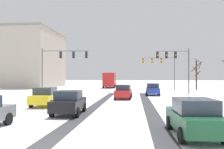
# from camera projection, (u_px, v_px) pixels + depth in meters

# --- Properties ---
(ground_plane) EXTENTS (300.00, 300.00, 0.00)m
(ground_plane) POSITION_uv_depth(u_px,v_px,m) (63.00, 146.00, 8.80)
(ground_plane) COLOR white
(wheel_track_left_lane) EXTENTS (0.96, 30.25, 0.01)m
(wheel_track_left_lane) POSITION_uv_depth(u_px,v_px,m) (148.00, 104.00, 22.13)
(wheel_track_left_lane) COLOR #38383D
(wheel_track_left_lane) RESTS_ON ground
(wheel_track_right_lane) EXTENTS (0.92, 30.25, 0.01)m
(wheel_track_right_lane) POSITION_uv_depth(u_px,v_px,m) (98.00, 104.00, 22.56)
(wheel_track_right_lane) COLOR #38383D
(wheel_track_right_lane) RESTS_ON ground
(traffic_signal_near_right) EXTENTS (4.64, 0.58, 6.50)m
(traffic_signal_near_right) POSITION_uv_depth(u_px,v_px,m) (176.00, 61.00, 33.32)
(traffic_signal_near_right) COLOR #56565B
(traffic_signal_near_right) RESTS_ON ground
(traffic_signal_far_right) EXTENTS (6.33, 0.81, 6.50)m
(traffic_signal_far_right) POSITION_uv_depth(u_px,v_px,m) (161.00, 65.00, 45.24)
(traffic_signal_far_right) COLOR #56565B
(traffic_signal_far_right) RESTS_ON ground
(traffic_signal_near_left) EXTENTS (6.54, 0.83, 6.50)m
(traffic_signal_near_left) POSITION_uv_depth(u_px,v_px,m) (61.00, 60.00, 33.16)
(traffic_signal_near_left) COLOR #56565B
(traffic_signal_near_left) RESTS_ON ground
(car_blue_lead) EXTENTS (1.90, 4.13, 1.62)m
(car_blue_lead) POSITION_uv_depth(u_px,v_px,m) (153.00, 89.00, 32.80)
(car_blue_lead) COLOR #233899
(car_blue_lead) RESTS_ON ground
(car_red_second) EXTENTS (1.96, 4.17, 1.62)m
(car_red_second) POSITION_uv_depth(u_px,v_px,m) (123.00, 92.00, 27.37)
(car_red_second) COLOR red
(car_red_second) RESTS_ON ground
(car_yellow_cab_third) EXTENTS (1.99, 4.18, 1.62)m
(car_yellow_cab_third) POSITION_uv_depth(u_px,v_px,m) (46.00, 97.00, 20.75)
(car_yellow_cab_third) COLOR yellow
(car_yellow_cab_third) RESTS_ON ground
(car_black_fourth) EXTENTS (1.96, 4.17, 1.62)m
(car_black_fourth) POSITION_uv_depth(u_px,v_px,m) (69.00, 102.00, 16.28)
(car_black_fourth) COLOR black
(car_black_fourth) RESTS_ON ground
(car_dark_green_sixth) EXTENTS (1.96, 4.17, 1.62)m
(car_dark_green_sixth) POSITION_uv_depth(u_px,v_px,m) (194.00, 117.00, 10.27)
(car_dark_green_sixth) COLOR #194C2D
(car_dark_green_sixth) RESTS_ON ground
(bus_oncoming) EXTENTS (3.01, 11.09, 3.38)m
(bus_oncoming) POSITION_uv_depth(u_px,v_px,m) (110.00, 79.00, 56.17)
(bus_oncoming) COLOR #B21E1E
(bus_oncoming) RESTS_ON ground
(bare_tree_sidewalk_far) EXTENTS (1.86, 1.84, 6.06)m
(bare_tree_sidewalk_far) POSITION_uv_depth(u_px,v_px,m) (197.00, 73.00, 46.46)
(bare_tree_sidewalk_far) COLOR #423023
(bare_tree_sidewalk_far) RESTS_ON ground
(office_building_far_left_block) EXTENTS (26.96, 18.25, 13.71)m
(office_building_far_left_block) POSITION_uv_depth(u_px,v_px,m) (3.00, 59.00, 59.28)
(office_building_far_left_block) COLOR #A89E8E
(office_building_far_left_block) RESTS_ON ground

